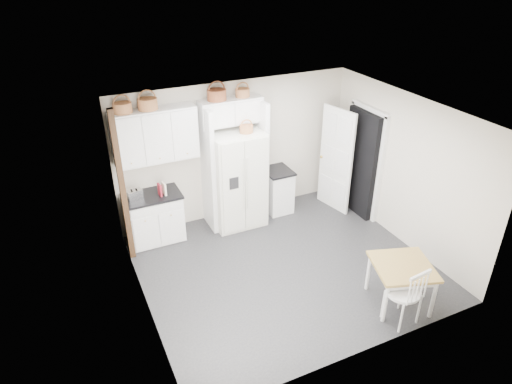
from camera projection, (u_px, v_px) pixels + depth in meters
floor at (285, 266)px, 7.50m from camera, size 4.50×4.50×0.00m
ceiling at (290, 115)px, 6.26m from camera, size 4.50×4.50×0.00m
wall_back at (236, 150)px, 8.47m from camera, size 4.50×0.00×4.50m
wall_left at (138, 233)px, 6.04m from camera, size 0.00×4.00×4.00m
wall_right at (404, 170)px, 7.72m from camera, size 0.00×4.00×4.00m
refrigerator at (237, 179)px, 8.30m from camera, size 0.94×0.75×1.81m
base_cab_left at (155, 218)px, 8.02m from camera, size 0.93×0.58×0.86m
base_cab_right at (277, 191)px, 8.93m from camera, size 0.47×0.56×0.83m
dining_table at (400, 284)px, 6.60m from camera, size 1.02×1.02×0.68m
windsor_chair at (404, 292)px, 6.20m from camera, size 0.53×0.49×1.00m
counter_left at (152, 196)px, 7.80m from camera, size 0.97×0.62×0.04m
counter_right at (278, 171)px, 8.73m from camera, size 0.51×0.60×0.04m
toaster at (135, 195)px, 7.61m from camera, size 0.28×0.19×0.17m
cookbook_red at (160, 190)px, 7.73m from camera, size 0.04×0.14×0.21m
cookbook_cream at (164, 189)px, 7.75m from camera, size 0.05×0.15×0.22m
basket_upper_a at (123, 108)px, 7.07m from camera, size 0.29×0.29×0.16m
basket_upper_b at (148, 104)px, 7.21m from camera, size 0.31×0.31×0.18m
basket_bridge_a at (217, 95)px, 7.65m from camera, size 0.33×0.33×0.18m
basket_bridge_b at (243, 93)px, 7.83m from camera, size 0.25×0.25×0.14m
basket_fridge_b at (246, 129)px, 7.82m from camera, size 0.24×0.24×0.13m
upper_cabinet at (155, 136)px, 7.49m from camera, size 1.40×0.34×0.90m
bridge_cabinet at (231, 111)px, 7.89m from camera, size 1.12×0.34×0.45m
fridge_panel_left at (208, 170)px, 8.06m from camera, size 0.08×0.60×2.30m
fridge_panel_right at (260, 160)px, 8.44m from camera, size 0.08×0.60×2.30m
trim_post at (122, 189)px, 7.13m from camera, size 0.09×0.09×2.60m
doorway_void at (362, 163)px, 8.61m from camera, size 0.18×0.85×2.05m
door_slab at (336, 160)px, 8.75m from camera, size 0.21×0.79×2.05m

